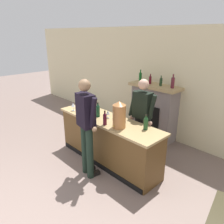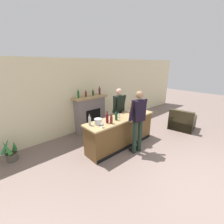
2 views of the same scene
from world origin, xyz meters
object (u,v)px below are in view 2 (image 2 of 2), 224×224
at_px(wine_bottle_chardonnay_pale, 130,114).
at_px(wine_bottle_riesling_slim, 116,116).
at_px(wine_bottle_merlot_tall, 135,108).
at_px(wine_glass_front_right, 102,123).
at_px(fireplace_stone, 90,113).
at_px(person_bartender, 119,111).
at_px(copper_dispenser, 134,108).
at_px(wine_bottle_cabernet_heavy, 107,118).
at_px(wine_glass_by_dispenser, 119,114).
at_px(armchair_black, 182,123).
at_px(potted_plant_corner, 11,152).
at_px(ice_bucket_steel, 98,122).
at_px(wine_bottle_rose_blush, 90,120).
at_px(person_customer, 138,120).
at_px(wine_bottle_port_short, 111,119).
at_px(wine_glass_back_row, 107,116).

bearing_deg(wine_bottle_chardonnay_pale, wine_bottle_riesling_slim, 156.45).
height_order(wine_bottle_merlot_tall, wine_glass_front_right, wine_bottle_merlot_tall).
xyz_separation_m(fireplace_stone, wine_bottle_riesling_slim, (-0.19, -1.68, 0.38)).
xyz_separation_m(person_bartender, copper_dispenser, (0.01, -0.66, 0.24)).
bearing_deg(wine_bottle_cabernet_heavy, copper_dispenser, -4.49).
distance_m(wine_bottle_merlot_tall, wine_glass_by_dispenser, 0.88).
bearing_deg(wine_bottle_riesling_slim, wine_bottle_cabernet_heavy, 179.77).
bearing_deg(wine_bottle_riesling_slim, armchair_black, -13.10).
distance_m(potted_plant_corner, wine_glass_by_dispenser, 3.21).
height_order(fireplace_stone, person_bartender, person_bartender).
bearing_deg(ice_bucket_steel, wine_bottle_merlot_tall, 3.96).
xyz_separation_m(armchair_black, wine_bottle_rose_blush, (-3.84, 0.88, 0.84)).
bearing_deg(fireplace_stone, person_customer, -86.47).
height_order(person_bartender, wine_bottle_port_short, person_bartender).
xyz_separation_m(wine_bottle_chardonnay_pale, wine_glass_front_right, (-1.07, 0.02, 0.00)).
xyz_separation_m(armchair_black, wine_glass_front_right, (-3.68, 0.55, 0.82)).
relative_size(copper_dispenser, wine_bottle_port_short, 1.78).
xyz_separation_m(fireplace_stone, wine_glass_front_right, (-0.85, -1.84, 0.38)).
height_order(wine_bottle_riesling_slim, wine_bottle_merlot_tall, wine_bottle_riesling_slim).
relative_size(wine_bottle_chardonnay_pale, wine_glass_back_row, 1.66).
relative_size(fireplace_stone, wine_glass_by_dispenser, 10.56).
height_order(fireplace_stone, wine_bottle_port_short, fireplace_stone).
distance_m(wine_bottle_chardonnay_pale, wine_glass_front_right, 1.07).
distance_m(wine_bottle_port_short, wine_glass_back_row, 0.28).
xyz_separation_m(fireplace_stone, person_customer, (0.14, -2.23, 0.33)).
height_order(wine_bottle_rose_blush, wine_glass_by_dispenser, wine_bottle_rose_blush).
distance_m(armchair_black, ice_bucket_steel, 3.79).
bearing_deg(wine_glass_by_dispenser, fireplace_stone, 90.09).
bearing_deg(person_bartender, wine_bottle_rose_blush, -164.87).
relative_size(ice_bucket_steel, wine_glass_back_row, 1.30).
bearing_deg(wine_bottle_chardonnay_pale, wine_glass_back_row, 151.69).
bearing_deg(wine_bottle_chardonnay_pale, person_bartender, 70.84).
height_order(wine_bottle_rose_blush, wine_bottle_chardonnay_pale, wine_bottle_rose_blush).
relative_size(potted_plant_corner, person_bartender, 0.36).
xyz_separation_m(wine_bottle_merlot_tall, wine_glass_back_row, (-1.30, -0.04, -0.01)).
xyz_separation_m(fireplace_stone, wine_bottle_chardonnay_pale, (0.22, -1.86, 0.37)).
height_order(fireplace_stone, copper_dispenser, fireplace_stone).
xyz_separation_m(potted_plant_corner, person_customer, (2.91, -2.04, 0.79)).
bearing_deg(person_customer, person_bartender, 72.84).
bearing_deg(wine_bottle_cabernet_heavy, potted_plant_corner, 146.20).
relative_size(copper_dispenser, wine_bottle_cabernet_heavy, 1.45).
bearing_deg(wine_bottle_rose_blush, ice_bucket_steel, -23.64).
height_order(wine_bottle_rose_blush, wine_bottle_merlot_tall, wine_bottle_rose_blush).
bearing_deg(wine_bottle_cabernet_heavy, wine_bottle_merlot_tall, 8.00).
relative_size(armchair_black, wine_bottle_port_short, 3.76).
bearing_deg(fireplace_stone, ice_bucket_steel, -116.63).
bearing_deg(wine_bottle_rose_blush, wine_glass_front_right, -64.54).
bearing_deg(person_bartender, armchair_black, -28.80).
bearing_deg(person_bartender, wine_bottle_riesling_slim, -139.40).
bearing_deg(armchair_black, wine_glass_back_row, 165.04).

